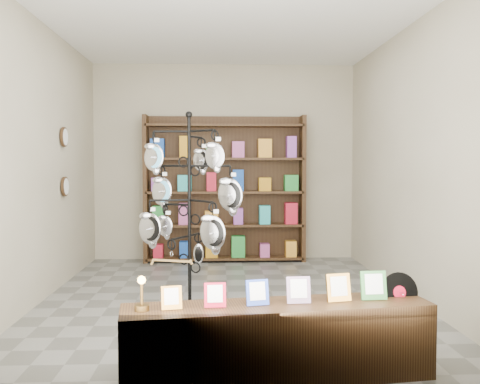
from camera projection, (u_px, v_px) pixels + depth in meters
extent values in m
plane|color=slate|center=(228.00, 299.00, 5.85)|extent=(5.00, 5.00, 0.00)
plane|color=#AFA68D|center=(224.00, 162.00, 8.26)|extent=(4.00, 0.00, 4.00)
plane|color=#AFA68D|center=(238.00, 160.00, 3.27)|extent=(4.00, 0.00, 4.00)
plane|color=#AFA68D|center=(40.00, 161.00, 5.68)|extent=(0.00, 5.00, 5.00)
plane|color=#AFA68D|center=(410.00, 162.00, 5.86)|extent=(0.00, 5.00, 5.00)
plane|color=white|center=(228.00, 21.00, 5.69)|extent=(5.00, 5.00, 0.00)
cylinder|color=black|center=(190.00, 319.00, 5.03)|extent=(0.52, 0.52, 0.03)
cylinder|color=black|center=(189.00, 219.00, 4.98)|extent=(0.04, 0.04, 1.91)
sphere|color=black|center=(189.00, 115.00, 4.93)|extent=(0.06, 0.06, 0.06)
ellipsoid|color=silver|center=(199.00, 254.00, 5.19)|extent=(0.10, 0.07, 0.20)
cube|color=#A68345|center=(172.00, 261.00, 4.77)|extent=(0.35, 0.13, 0.04)
cube|color=black|center=(278.00, 342.00, 3.65)|extent=(2.15, 0.71, 0.52)
cube|color=orange|center=(172.00, 298.00, 3.50)|extent=(0.14, 0.07, 0.15)
cube|color=red|center=(215.00, 295.00, 3.56)|extent=(0.15, 0.07, 0.16)
cube|color=#263FA5|center=(257.00, 292.00, 3.61)|extent=(0.16, 0.07, 0.17)
cube|color=#E54C33|center=(298.00, 290.00, 3.66)|extent=(0.17, 0.08, 0.18)
cube|color=orange|center=(338.00, 288.00, 3.71)|extent=(0.18, 0.08, 0.19)
cube|color=#337233|center=(373.00, 285.00, 3.75)|extent=(0.19, 0.08, 0.20)
cylinder|color=black|center=(399.00, 292.00, 3.84)|extent=(0.29, 0.10, 0.28)
cylinder|color=red|center=(399.00, 292.00, 3.84)|extent=(0.10, 0.04, 0.10)
cylinder|color=#4B3415|center=(142.00, 308.00, 3.47)|extent=(0.10, 0.10, 0.04)
cylinder|color=#4B3415|center=(142.00, 295.00, 3.47)|extent=(0.02, 0.02, 0.13)
sphere|color=#FFBF59|center=(142.00, 280.00, 3.46)|extent=(0.05, 0.05, 0.05)
cube|color=black|center=(225.00, 188.00, 8.22)|extent=(2.40, 0.04, 2.20)
cube|color=black|center=(146.00, 189.00, 8.01)|extent=(0.06, 0.36, 2.20)
cube|color=black|center=(302.00, 189.00, 8.12)|extent=(0.06, 0.36, 2.20)
cube|color=black|center=(225.00, 258.00, 8.12)|extent=(2.36, 0.36, 0.04)
cube|color=black|center=(225.00, 225.00, 8.09)|extent=(2.36, 0.36, 0.03)
cube|color=black|center=(225.00, 192.00, 8.07)|extent=(2.36, 0.36, 0.04)
cube|color=black|center=(225.00, 159.00, 8.04)|extent=(2.36, 0.36, 0.04)
cube|color=black|center=(225.00, 126.00, 8.01)|extent=(2.36, 0.36, 0.04)
cylinder|color=black|center=(64.00, 137.00, 6.46)|extent=(0.03, 0.24, 0.24)
cylinder|color=black|center=(65.00, 186.00, 6.49)|extent=(0.03, 0.24, 0.24)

